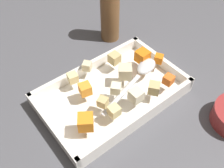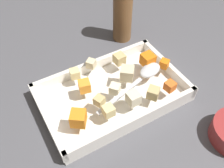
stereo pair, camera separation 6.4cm
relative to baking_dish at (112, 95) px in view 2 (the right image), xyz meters
The scene contains 18 objects.
ground_plane 0.02m from the baking_dish, 106.97° to the right, with size 4.00×4.00×0.00m, color #4C4C51.
baking_dish is the anchor object (origin of this frame).
carrot_chunk_rim_edge 0.08m from the baking_dish, 21.45° to the right, with size 0.03×0.03×0.03m, color orange.
carrot_chunk_front_center 0.15m from the baking_dish, 146.69° to the left, with size 0.02×0.02×0.02m, color orange.
carrot_chunk_under_handle 0.17m from the baking_dish, behind, with size 0.02×0.02×0.02m, color orange.
carrot_chunk_far_right 0.14m from the baking_dish, 169.24° to the right, with size 0.03×0.03×0.03m, color orange.
carrot_chunk_near_right 0.14m from the baking_dish, 25.39° to the left, with size 0.03×0.03×0.03m, color orange.
potato_chunk_corner_ne 0.10m from the baking_dish, 54.61° to the left, with size 0.02×0.02×0.02m, color #E0CC89.
potato_chunk_far_left 0.07m from the baking_dish, behind, with size 0.03×0.03×0.03m, color beige.
potato_chunk_heap_side 0.11m from the baking_dish, 49.64° to the right, with size 0.02×0.02×0.02m, color #E0CC89.
potato_chunk_near_spoon 0.10m from the baking_dish, 82.11° to the right, with size 0.02×0.02×0.02m, color beige.
potato_chunk_center 0.08m from the baking_dish, 30.97° to the left, with size 0.02×0.02×0.02m, color tan.
potato_chunk_corner_sw 0.11m from the baking_dish, 132.31° to the left, with size 0.03×0.03×0.03m, color tan.
potato_chunk_heap_top 0.10m from the baking_dish, 132.73° to the right, with size 0.03×0.03×0.03m, color tan.
potato_chunk_mid_left 0.05m from the baking_dish, 81.21° to the left, with size 0.02×0.02×0.02m, color beige.
parsnip_chunk_corner_nw 0.09m from the baking_dish, 106.11° to the left, with size 0.03×0.03×0.03m, color beige.
serving_spoon 0.11m from the baking_dish, behind, with size 0.22×0.08×0.02m.
pepper_mill 0.28m from the baking_dish, 127.11° to the right, with size 0.06×0.06×0.22m.
Camera 2 is at (0.22, 0.38, 0.53)m, focal length 40.76 mm.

